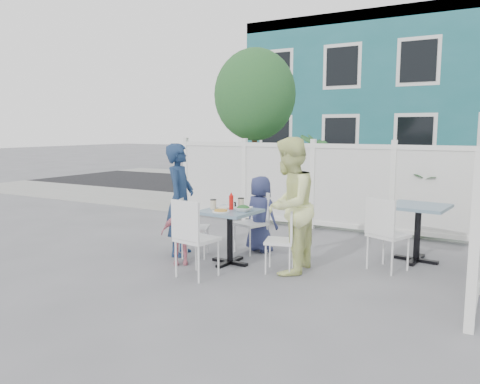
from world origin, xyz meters
The scene contains 29 objects.
ground centered at (0.00, 0.00, 0.00)m, with size 80.00×80.00×0.00m, color slate.
near_sidewalk centered at (0.00, 3.80, 0.01)m, with size 24.00×2.60×0.01m, color gray.
street centered at (0.00, 7.50, 0.00)m, with size 24.00×5.00×0.01m, color black.
far_sidewalk centered at (0.00, 10.60, 0.01)m, with size 24.00×1.60×0.01m, color gray.
building centered at (-0.50, 14.00, 3.00)m, with size 11.00×6.00×6.00m.
fence_back centered at (0.10, 2.40, 0.78)m, with size 5.86×0.08×1.60m.
tree centered at (-1.60, 3.30, 2.59)m, with size 1.80×1.62×3.59m.
utility_cabinet centered at (-2.87, 4.00, 0.62)m, with size 0.66×0.47×1.23m, color gold.
potted_shrub_a centered at (-0.06, 3.10, 0.88)m, with size 0.99×0.99×1.76m, color #1D512C.
potted_shrub_b centered at (2.00, 3.00, 0.74)m, with size 1.33×1.15×1.48m, color #1D512C.
main_table centered at (-0.06, -0.36, 0.59)m, with size 0.77×0.77×0.76m.
spare_table centered at (2.19, 1.04, 0.63)m, with size 0.85×0.85×0.81m.
chair_left centered at (-0.77, -0.31, 0.51)m, with size 0.51×0.52×0.87m.
chair_right centered at (0.77, -0.34, 0.49)m, with size 0.46×0.47×0.84m.
chair_back centered at (-0.06, 0.38, 0.53)m, with size 0.53×0.52×0.92m.
chair_near centered at (-0.14, -1.15, 0.58)m, with size 0.51×0.50×1.00m.
chair_spare centered at (1.88, 0.33, 0.57)m, with size 0.57×0.56×0.97m.
man centered at (-0.96, -0.30, 0.83)m, with size 0.60×0.40×1.66m, color navy.
woman centered at (0.80, -0.32, 0.88)m, with size 0.86×0.67×1.76m, color #E5F750.
boy centered at (0.00, 0.45, 0.58)m, with size 0.57×0.37×1.16m, color navy.
toddler centered at (-0.66, -0.72, 0.43)m, with size 0.51×0.21×0.87m, color pink.
plate_main centered at (-0.09, -0.55, 0.76)m, with size 0.23×0.23×0.01m, color white.
plate_side centered at (-0.23, -0.23, 0.76)m, with size 0.23×0.23×0.02m, color white.
salad_bowl centered at (0.15, -0.36, 0.79)m, with size 0.24×0.24×0.06m, color white.
coffee_cup_a centered at (-0.31, -0.40, 0.82)m, with size 0.08×0.08×0.13m, color beige.
coffee_cup_b centered at (-0.02, -0.11, 0.82)m, with size 0.09×0.09×0.13m, color beige.
ketchup_bottle centered at (-0.07, -0.31, 0.85)m, with size 0.06×0.06×0.20m, color red.
salt_shaker centered at (-0.13, -0.14, 0.79)m, with size 0.03×0.03×0.06m, color white.
pepper_shaker centered at (-0.14, -0.09, 0.79)m, with size 0.03×0.03×0.07m, color black.
Camera 1 is at (3.18, -5.81, 1.86)m, focal length 35.00 mm.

